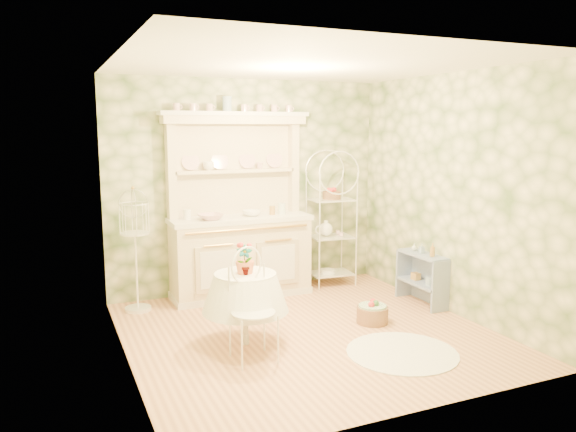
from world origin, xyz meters
name	(u,v)px	position (x,y,z in m)	size (l,w,h in m)	color
floor	(307,333)	(0.00, 0.00, 0.00)	(3.60, 3.60, 0.00)	tan
ceiling	(309,64)	(0.00, 0.00, 2.70)	(3.60, 3.60, 0.00)	white
wall_left	(121,214)	(-1.80, 0.00, 1.35)	(3.60, 3.60, 0.00)	beige
wall_right	(452,195)	(1.80, 0.00, 1.35)	(3.60, 3.60, 0.00)	beige
wall_back	(248,186)	(0.00, 1.80, 1.35)	(3.60, 3.60, 0.00)	beige
wall_front	(419,235)	(0.00, -1.80, 1.35)	(3.60, 3.60, 0.00)	beige
kitchen_dresser	(240,206)	(-0.20, 1.52, 1.15)	(1.87, 0.61, 2.29)	beige
bakers_rack	(331,218)	(1.08, 1.53, 0.91)	(0.56, 0.40, 1.81)	white
side_shelf	(422,281)	(1.68, 0.33, 0.28)	(0.24, 0.65, 0.56)	#8295BE
round_table	(246,312)	(-0.69, -0.04, 0.33)	(0.60, 0.60, 0.66)	white
cafe_chair	(253,318)	(-0.75, -0.43, 0.40)	(0.36, 0.36, 0.80)	white
birdcage_stand	(136,250)	(-1.49, 1.43, 0.71)	(0.34, 0.34, 1.43)	white
floor_basket	(372,314)	(0.77, -0.01, 0.10)	(0.30, 0.30, 0.19)	#8A6244
lace_rug	(402,352)	(0.59, -0.83, 0.00)	(1.05, 1.05, 0.01)	white
bowl_floral	(210,219)	(-0.61, 1.42, 1.02)	(0.29, 0.29, 0.07)	white
bowl_white	(252,215)	(-0.05, 1.50, 1.02)	(0.23, 0.23, 0.07)	white
cup_left	(209,168)	(-0.54, 1.68, 1.61)	(0.14, 0.14, 0.11)	white
cup_right	(260,166)	(0.12, 1.68, 1.61)	(0.09, 0.09, 0.08)	white
potted_geranium	(245,261)	(-0.70, -0.09, 0.85)	(0.15, 0.10, 0.28)	#3F7238
bottle_amber	(432,251)	(1.68, 0.16, 0.68)	(0.06, 0.06, 0.16)	#AD803A
bottle_blue	(422,250)	(1.68, 0.36, 0.65)	(0.05, 0.05, 0.12)	#90ACC4
bottle_glass	(414,248)	(1.68, 0.51, 0.65)	(0.07, 0.07, 0.09)	silver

